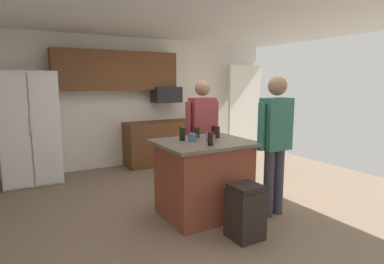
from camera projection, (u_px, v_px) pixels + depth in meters
The scene contains 19 objects.
floor at pixel (205, 206), 4.47m from camera, with size 7.04×7.04×0.00m, color #7F6B56.
ceiling at pixel (206, 11), 4.07m from camera, with size 7.04×7.04×0.00m, color white.
back_wall at pixel (134, 102), 6.67m from camera, with size 6.40×0.10×2.60m, color white.
french_door_window_panel at pixel (245, 108), 7.63m from camera, with size 0.90×0.06×2.00m, color white.
cabinet_run_upper at pixel (117, 71), 6.21m from camera, with size 2.40×0.38×0.75m.
cabinet_run_lower at pixel (167, 142), 6.82m from camera, with size 1.80×0.63×0.90m.
refrigerator at pixel (29, 128), 5.39m from camera, with size 0.91×0.76×1.89m.
microwave_over_range at pixel (166, 95), 6.69m from camera, with size 0.56×0.40×0.32m, color black.
kitchen_island at pixel (204, 178), 4.12m from camera, with size 1.16×0.97×0.98m.
person_elder_center at pixel (202, 129), 4.89m from camera, with size 0.57×0.23×1.73m.
person_guest_left at pixel (275, 136), 4.04m from camera, with size 0.57×0.23×1.78m.
tumbler_amber at pixel (214, 131), 4.45m from camera, with size 0.08×0.08×0.14m.
glass_short_whisky at pixel (217, 132), 4.26m from camera, with size 0.07×0.07×0.15m.
glass_pilsner at pixel (197, 133), 4.25m from camera, with size 0.07×0.07×0.14m.
glass_dark_ale at pixel (210, 139), 3.76m from camera, with size 0.07×0.07×0.16m.
glass_stout_tall at pixel (182, 134), 4.07m from camera, with size 0.07×0.07×0.17m.
mug_blue_stoneware at pixel (192, 138), 3.99m from camera, with size 0.13×0.09×0.11m.
mug_ceramic_white at pixel (210, 137), 4.01m from camera, with size 0.13×0.09×0.11m.
trash_bin at pixel (245, 212), 3.53m from camera, with size 0.34×0.34×0.61m.
Camera 1 is at (-2.26, -3.61, 1.71)m, focal length 30.02 mm.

